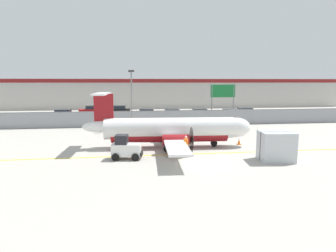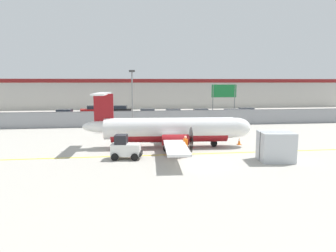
{
  "view_description": "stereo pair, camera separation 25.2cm",
  "coord_description": "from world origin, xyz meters",
  "px_view_note": "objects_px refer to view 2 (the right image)",
  "views": [
    {
      "loc": [
        -5.22,
        -21.52,
        5.9
      ],
      "look_at": [
        -1.44,
        5.84,
        1.8
      ],
      "focal_mm": 32.0,
      "sensor_mm": 36.0,
      "label": 1
    },
    {
      "loc": [
        -4.97,
        -21.56,
        5.9
      ],
      "look_at": [
        -1.44,
        5.84,
        1.8
      ],
      "focal_mm": 32.0,
      "sensor_mm": 36.0,
      "label": 2
    }
  ],
  "objects_px": {
    "cargo_container": "(276,146)",
    "highway_sign": "(224,94)",
    "parked_car_1": "(93,110)",
    "traffic_cone_near_right": "(131,149)",
    "ground_crew_worker": "(185,145)",
    "baggage_tug": "(125,148)",
    "parked_car_2": "(120,110)",
    "parked_car_3": "(147,114)",
    "commuter_airplane": "(172,130)",
    "parked_car_6": "(232,114)",
    "parked_car_4": "(174,114)",
    "traffic_cone_near_left": "(239,141)",
    "parked_car_0": "(64,115)",
    "parked_car_7": "(247,113)",
    "parked_car_5": "(201,114)",
    "apron_light_pole": "(132,95)"
  },
  "relations": [
    {
      "from": "baggage_tug",
      "to": "parked_car_3",
      "type": "distance_m",
      "value": 24.05
    },
    {
      "from": "parked_car_1",
      "to": "parked_car_3",
      "type": "relative_size",
      "value": 1.02
    },
    {
      "from": "parked_car_3",
      "to": "apron_light_pole",
      "type": "xyz_separation_m",
      "value": [
        -2.33,
        -10.21,
        3.41
      ]
    },
    {
      "from": "parked_car_3",
      "to": "traffic_cone_near_right",
      "type": "bearing_deg",
      "value": 86.89
    },
    {
      "from": "commuter_airplane",
      "to": "parked_car_7",
      "type": "height_order",
      "value": "commuter_airplane"
    },
    {
      "from": "baggage_tug",
      "to": "parked_car_3",
      "type": "bearing_deg",
      "value": 92.04
    },
    {
      "from": "parked_car_3",
      "to": "highway_sign",
      "type": "relative_size",
      "value": 0.78
    },
    {
      "from": "parked_car_1",
      "to": "traffic_cone_near_right",
      "type": "bearing_deg",
      "value": 95.28
    },
    {
      "from": "parked_car_1",
      "to": "highway_sign",
      "type": "bearing_deg",
      "value": 139.94
    },
    {
      "from": "parked_car_4",
      "to": "highway_sign",
      "type": "relative_size",
      "value": 0.78
    },
    {
      "from": "commuter_airplane",
      "to": "baggage_tug",
      "type": "distance_m",
      "value": 5.6
    },
    {
      "from": "parked_car_5",
      "to": "parked_car_7",
      "type": "bearing_deg",
      "value": 8.49
    },
    {
      "from": "ground_crew_worker",
      "to": "cargo_container",
      "type": "bearing_deg",
      "value": -41.89
    },
    {
      "from": "parked_car_5",
      "to": "parked_car_6",
      "type": "distance_m",
      "value": 4.8
    },
    {
      "from": "traffic_cone_near_left",
      "to": "parked_car_3",
      "type": "relative_size",
      "value": 0.15
    },
    {
      "from": "parked_car_1",
      "to": "parked_car_4",
      "type": "height_order",
      "value": "same"
    },
    {
      "from": "traffic_cone_near_right",
      "to": "highway_sign",
      "type": "height_order",
      "value": "highway_sign"
    },
    {
      "from": "parked_car_1",
      "to": "parked_car_6",
      "type": "height_order",
      "value": "same"
    },
    {
      "from": "cargo_container",
      "to": "highway_sign",
      "type": "relative_size",
      "value": 0.48
    },
    {
      "from": "ground_crew_worker",
      "to": "traffic_cone_near_right",
      "type": "xyz_separation_m",
      "value": [
        -4.29,
        2.08,
        -0.64
      ]
    },
    {
      "from": "cargo_container",
      "to": "parked_car_4",
      "type": "distance_m",
      "value": 25.29
    },
    {
      "from": "ground_crew_worker",
      "to": "highway_sign",
      "type": "bearing_deg",
      "value": 39.25
    },
    {
      "from": "parked_car_6",
      "to": "parked_car_1",
      "type": "bearing_deg",
      "value": 163.02
    },
    {
      "from": "apron_light_pole",
      "to": "highway_sign",
      "type": "height_order",
      "value": "apron_light_pole"
    },
    {
      "from": "traffic_cone_near_right",
      "to": "commuter_airplane",
      "type": "bearing_deg",
      "value": 23.21
    },
    {
      "from": "cargo_container",
      "to": "highway_sign",
      "type": "distance_m",
      "value": 20.96
    },
    {
      "from": "baggage_tug",
      "to": "highway_sign",
      "type": "height_order",
      "value": "highway_sign"
    },
    {
      "from": "cargo_container",
      "to": "apron_light_pole",
      "type": "height_order",
      "value": "apron_light_pole"
    },
    {
      "from": "baggage_tug",
      "to": "parked_car_7",
      "type": "xyz_separation_m",
      "value": [
        19.28,
        23.51,
        0.04
      ]
    },
    {
      "from": "parked_car_4",
      "to": "ground_crew_worker",
      "type": "bearing_deg",
      "value": -92.9
    },
    {
      "from": "parked_car_7",
      "to": "parked_car_6",
      "type": "bearing_deg",
      "value": -150.69
    },
    {
      "from": "ground_crew_worker",
      "to": "cargo_container",
      "type": "height_order",
      "value": "cargo_container"
    },
    {
      "from": "parked_car_4",
      "to": "highway_sign",
      "type": "height_order",
      "value": "highway_sign"
    },
    {
      "from": "parked_car_1",
      "to": "parked_car_4",
      "type": "relative_size",
      "value": 1.02
    },
    {
      "from": "traffic_cone_near_right",
      "to": "parked_car_4",
      "type": "relative_size",
      "value": 0.15
    },
    {
      "from": "traffic_cone_near_left",
      "to": "parked_car_0",
      "type": "height_order",
      "value": "parked_car_0"
    },
    {
      "from": "parked_car_1",
      "to": "parked_car_4",
      "type": "xyz_separation_m",
      "value": [
        13.25,
        -8.4,
        0.0
      ]
    },
    {
      "from": "highway_sign",
      "to": "traffic_cone_near_right",
      "type": "bearing_deg",
      "value": -128.88
    },
    {
      "from": "cargo_container",
      "to": "highway_sign",
      "type": "bearing_deg",
      "value": 89.72
    },
    {
      "from": "parked_car_2",
      "to": "parked_car_3",
      "type": "relative_size",
      "value": 1.01
    },
    {
      "from": "commuter_airplane",
      "to": "parked_car_6",
      "type": "height_order",
      "value": "commuter_airplane"
    },
    {
      "from": "ground_crew_worker",
      "to": "parked_car_5",
      "type": "distance_m",
      "value": 23.97
    },
    {
      "from": "traffic_cone_near_right",
      "to": "parked_car_4",
      "type": "xyz_separation_m",
      "value": [
        6.77,
        20.89,
        0.58
      ]
    },
    {
      "from": "baggage_tug",
      "to": "parked_car_2",
      "type": "distance_m",
      "value": 31.12
    },
    {
      "from": "parked_car_7",
      "to": "traffic_cone_near_left",
      "type": "bearing_deg",
      "value": -112.04
    },
    {
      "from": "commuter_airplane",
      "to": "parked_car_5",
      "type": "xyz_separation_m",
      "value": [
        7.37,
        19.25,
        -0.71
      ]
    },
    {
      "from": "ground_crew_worker",
      "to": "traffic_cone_near_right",
      "type": "bearing_deg",
      "value": 129.22
    },
    {
      "from": "baggage_tug",
      "to": "ground_crew_worker",
      "type": "distance_m",
      "value": 4.7
    },
    {
      "from": "parked_car_1",
      "to": "parked_car_7",
      "type": "xyz_separation_m",
      "value": [
        25.35,
        -7.8,
        0.0
      ]
    },
    {
      "from": "ground_crew_worker",
      "to": "parked_car_2",
      "type": "distance_m",
      "value": 31.75
    }
  ]
}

